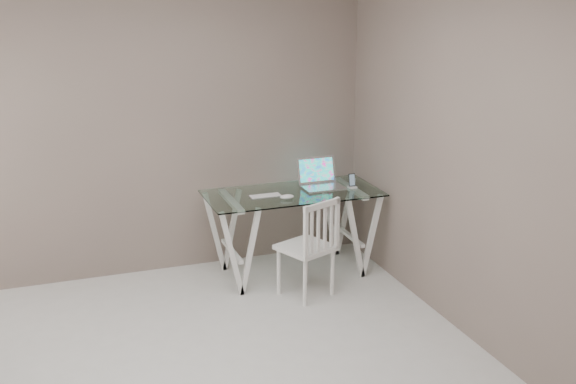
{
  "coord_description": "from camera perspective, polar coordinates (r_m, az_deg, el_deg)",
  "views": [
    {
      "loc": [
        -0.85,
        -3.8,
        2.53
      ],
      "look_at": [
        1.05,
        1.46,
        0.85
      ],
      "focal_mm": 45.0,
      "sensor_mm": 36.0,
      "label": 1
    }
  ],
  "objects": [
    {
      "name": "room",
      "position": [
        3.99,
        -8.06,
        4.76
      ],
      "size": [
        4.5,
        4.52,
        2.71
      ],
      "color": "beige",
      "rests_on": "ground"
    },
    {
      "name": "phone_dock",
      "position": [
        6.34,
        5.09,
        0.64
      ],
      "size": [
        0.07,
        0.07,
        0.13
      ],
      "color": "white",
      "rests_on": "desk"
    },
    {
      "name": "mouse",
      "position": [
        6.01,
        -0.09,
        -0.38
      ],
      "size": [
        0.12,
        0.07,
        0.04
      ],
      "primitive_type": "ellipsoid",
      "color": "silver",
      "rests_on": "desk"
    },
    {
      "name": "desk",
      "position": [
        6.31,
        0.36,
        -3.19
      ],
      "size": [
        1.5,
        0.7,
        0.75
      ],
      "color": "silver",
      "rests_on": "ground"
    },
    {
      "name": "laptop",
      "position": [
        6.36,
        2.54,
        0.96
      ],
      "size": [
        0.35,
        0.31,
        0.24
      ],
      "color": "silver",
      "rests_on": "desk"
    },
    {
      "name": "keyboard",
      "position": [
        6.09,
        -1.8,
        -0.31
      ],
      "size": [
        0.28,
        0.12,
        0.01
      ],
      "primitive_type": "cube",
      "color": "silver",
      "rests_on": "desk"
    },
    {
      "name": "chair",
      "position": [
        5.81,
        1.89,
        -4.1
      ],
      "size": [
        0.5,
        0.5,
        0.84
      ],
      "rotation": [
        0.0,
        0.0,
        0.4
      ],
      "color": "white",
      "rests_on": "ground"
    }
  ]
}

